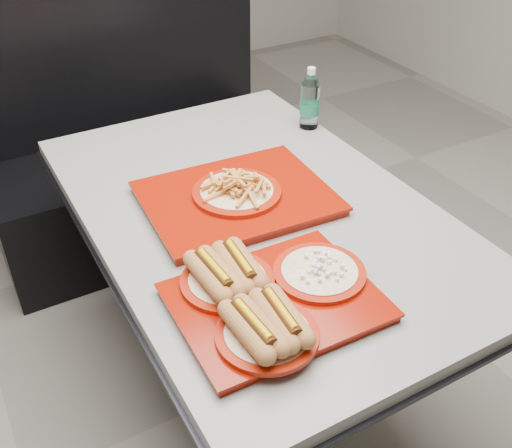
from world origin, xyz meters
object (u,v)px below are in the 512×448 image
tray_near (268,297)px  water_bottle (310,102)px  booth_bench (136,152)px  diner_table (257,252)px  tray_far (237,194)px

tray_near → water_bottle: water_bottle is taller
water_bottle → booth_bench: bearing=118.7°
diner_table → tray_far: (-0.04, 0.04, 0.20)m
booth_bench → tray_near: bearing=-97.1°
booth_bench → water_bottle: booth_bench is taller
booth_bench → tray_near: size_ratio=2.86×
booth_bench → diner_table: bearing=-90.0°
booth_bench → tray_near: 1.53m
tray_near → tray_far: (0.14, 0.42, -0.01)m
booth_bench → water_bottle: 0.96m
diner_table → tray_far: 0.20m
tray_far → water_bottle: water_bottle is taller
diner_table → tray_near: bearing=-116.1°
water_bottle → diner_table: bearing=-139.3°
diner_table → tray_far: tray_far is taller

